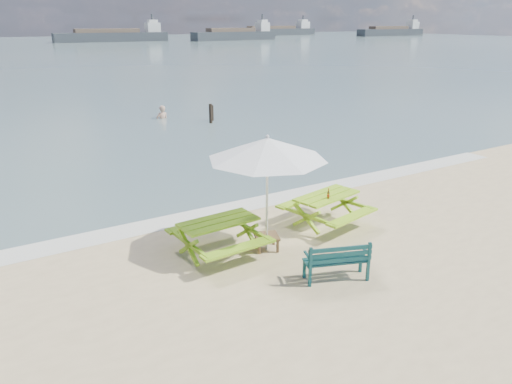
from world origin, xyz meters
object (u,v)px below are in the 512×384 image
park_bench (336,268)px  side_table (267,242)px  patio_umbrella (267,149)px  beer_bottle (328,195)px  picnic_table_left (219,238)px  picnic_table_right (326,211)px  swimmer (163,122)px

park_bench → side_table: size_ratio=2.01×
patio_umbrella → beer_bottle: size_ratio=13.38×
picnic_table_left → beer_bottle: 3.09m
picnic_table_left → patio_umbrella: size_ratio=0.59×
picnic_table_left → side_table: (1.09, -0.33, -0.23)m
patio_umbrella → beer_bottle: 2.46m
park_bench → patio_umbrella: (-0.45, 1.96, 2.19)m
picnic_table_right → side_table: bearing=-169.6°
picnic_table_right → side_table: picnic_table_right is taller
park_bench → picnic_table_left: bearing=123.9°
beer_bottle → park_bench: bearing=-125.4°
park_bench → patio_umbrella: patio_umbrella is taller
beer_bottle → swimmer: bearing=82.7°
side_table → park_bench: bearing=-77.1°
picnic_table_left → swimmer: 17.28m
picnic_table_left → swimmer: picnic_table_left is taller
side_table → beer_bottle: 2.09m
park_bench → patio_umbrella: 2.97m
picnic_table_left → side_table: bearing=-16.6°
side_table → swimmer: size_ratio=0.38×
picnic_table_right → patio_umbrella: size_ratio=0.66×
picnic_table_right → side_table: (-2.10, -0.39, -0.23)m
park_bench → swimmer: park_bench is taller
beer_bottle → side_table: bearing=-175.7°
park_bench → swimmer: 19.11m
picnic_table_right → patio_umbrella: 2.95m
patio_umbrella → beer_bottle: patio_umbrella is taller
picnic_table_left → park_bench: 2.76m
patio_umbrella → swimmer: (4.08, 16.80, -2.67)m
patio_umbrella → swimmer: size_ratio=1.89×
picnic_table_left → beer_bottle: bearing=-3.3°
beer_bottle → picnic_table_right: bearing=56.9°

